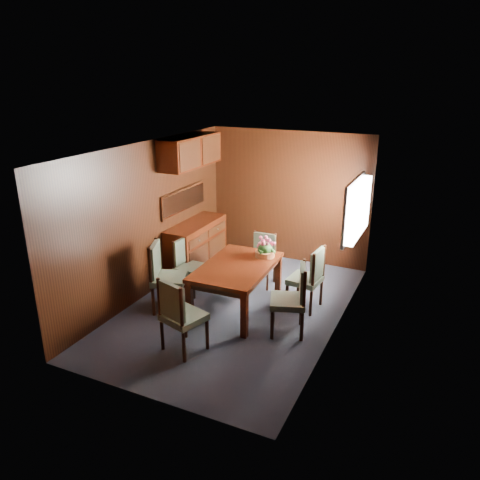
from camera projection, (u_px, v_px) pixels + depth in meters
The scene contains 11 objects.
ground at pixel (236, 309), 7.04m from camera, with size 4.50×4.50×0.00m, color #2F3441.
room_shell at pixel (239, 198), 6.81m from camera, with size 3.06×4.52×2.41m.
sideboard at pixel (196, 247), 8.23m from camera, with size 0.48×1.40×0.90m, color #371206.
dining_table at pixel (237, 271), 6.83m from camera, with size 1.00×1.54×0.71m.
chair_left_near at pixel (164, 273), 6.85m from camera, with size 0.63×0.64×1.05m.
chair_left_far at pixel (187, 262), 7.45m from camera, with size 0.43×0.44×0.89m.
chair_right_near at pixel (294, 295), 6.22m from camera, with size 0.58×0.60×1.00m.
chair_right_far at pixel (310, 275), 6.87m from camera, with size 0.49×0.50×0.97m.
chair_head at pixel (179, 313), 5.77m from camera, with size 0.59×0.57×1.00m.
chair_foot at pixel (262, 256), 7.74m from camera, with size 0.42×0.41×0.87m.
flower_centerpiece at pixel (265, 247), 7.06m from camera, with size 0.32×0.32×0.32m.
Camera 1 is at (2.72, -5.65, 3.35)m, focal length 35.00 mm.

